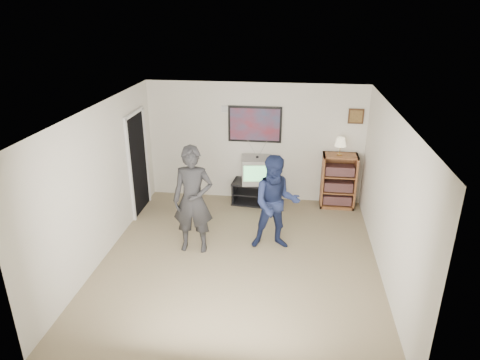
% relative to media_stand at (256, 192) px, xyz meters
% --- Properties ---
extents(room_shell, '(4.51, 5.00, 2.51)m').
position_rel_media_stand_xyz_m(room_shell, '(-0.07, -1.88, 1.01)').
color(room_shell, '#76654A').
rests_on(room_shell, ground).
extents(media_stand, '(1.01, 0.63, 0.48)m').
position_rel_media_stand_xyz_m(media_stand, '(0.00, 0.00, 0.00)').
color(media_stand, black).
rests_on(media_stand, room_shell).
extents(crt_television, '(0.70, 0.62, 0.53)m').
position_rel_media_stand_xyz_m(crt_television, '(0.02, 0.00, 0.51)').
color(crt_television, '#999995').
rests_on(crt_television, media_stand).
extents(bookshelf, '(0.69, 0.40, 1.14)m').
position_rel_media_stand_xyz_m(bookshelf, '(1.69, 0.05, 0.33)').
color(bookshelf, brown).
rests_on(bookshelf, room_shell).
extents(table_lamp, '(0.23, 0.23, 0.36)m').
position_rel_media_stand_xyz_m(table_lamp, '(1.66, 0.03, 1.08)').
color(table_lamp, beige).
rests_on(table_lamp, bookshelf).
extents(person_tall, '(0.69, 0.47, 1.85)m').
position_rel_media_stand_xyz_m(person_tall, '(-0.87, -1.98, 0.68)').
color(person_tall, '#242426').
rests_on(person_tall, room_shell).
extents(person_short, '(0.88, 0.73, 1.67)m').
position_rel_media_stand_xyz_m(person_short, '(0.49, -1.74, 0.59)').
color(person_short, '#1B244A').
rests_on(person_short, room_shell).
extents(controller_left, '(0.05, 0.13, 0.04)m').
position_rel_media_stand_xyz_m(controller_left, '(-0.91, -1.76, 0.99)').
color(controller_left, white).
rests_on(controller_left, person_tall).
extents(controller_right, '(0.07, 0.11, 0.03)m').
position_rel_media_stand_xyz_m(controller_right, '(0.54, -1.47, 0.87)').
color(controller_right, white).
rests_on(controller_right, person_short).
extents(poster, '(1.10, 0.03, 0.75)m').
position_rel_media_stand_xyz_m(poster, '(-0.07, 0.25, 1.41)').
color(poster, black).
rests_on(poster, room_shell).
extents(air_vent, '(0.28, 0.02, 0.14)m').
position_rel_media_stand_xyz_m(air_vent, '(-0.62, 0.25, 1.71)').
color(air_vent, white).
rests_on(air_vent, room_shell).
extents(small_picture, '(0.30, 0.03, 0.30)m').
position_rel_media_stand_xyz_m(small_picture, '(1.93, 0.25, 1.64)').
color(small_picture, '#351D10').
rests_on(small_picture, room_shell).
extents(doorway, '(0.03, 0.85, 2.00)m').
position_rel_media_stand_xyz_m(doorway, '(-2.30, -0.63, 0.76)').
color(doorway, black).
rests_on(doorway, room_shell).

